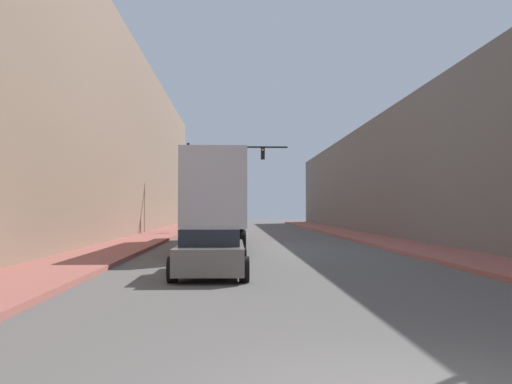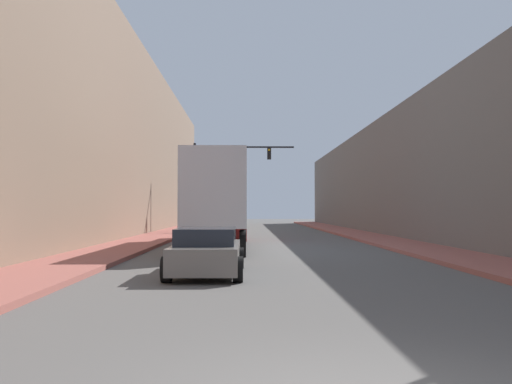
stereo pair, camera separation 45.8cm
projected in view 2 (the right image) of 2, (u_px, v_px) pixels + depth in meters
sidewalk_right at (370, 237)px, 35.26m from camera, size 2.77×80.00×0.15m
sidewalk_left at (156, 237)px, 35.05m from camera, size 2.77×80.00×0.15m
building_right at (439, 174)px, 35.45m from camera, size 6.00×80.00×8.02m
building_left at (86, 135)px, 35.17m from camera, size 6.00×80.00×12.82m
semi_truck at (221, 199)px, 27.22m from camera, size 2.46×14.17×4.08m
sedan_car at (207, 252)px, 15.63m from camera, size 2.00×4.53×1.29m
traffic_signal_gantry at (221, 168)px, 44.08m from camera, size 7.80×0.35×6.92m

